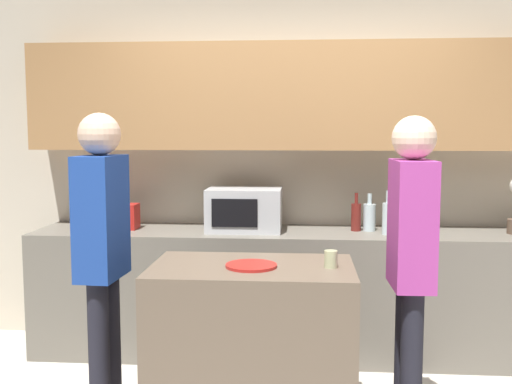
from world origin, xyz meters
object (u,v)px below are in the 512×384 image
Objects in this scene: microwave at (244,209)px; plate_on_island at (251,266)px; bottle_0 at (356,216)px; person_center at (102,243)px; bottle_4 at (408,216)px; bottle_2 at (387,218)px; cup_0 at (331,259)px; toaster at (120,216)px; bottle_1 at (369,217)px; person_left at (411,251)px; bottle_3 at (399,218)px.

plate_on_island is at bearing -82.90° from microwave.
microwave is at bearing -177.08° from bottle_0.
bottle_4 is at bearing 127.45° from person_center.
bottle_0 is 0.24m from bottle_2.
plate_on_island is 2.99× the size of cup_0.
microwave is 1.15m from bottle_4.
bottle_0 is 0.90× the size of bottle_2.
toaster is 2.99× the size of cup_0.
microwave reaches higher than bottle_1.
cup_0 is at bearing -100.59° from bottle_0.
cup_0 is (0.55, -1.21, -0.08)m from microwave.
bottle_2 is at bearing -2.91° from person_left.
bottle_4 is 0.17× the size of person_left.
cup_0 is (-0.23, -1.25, -0.04)m from bottle_0.
bottle_1 is (1.78, 0.05, 0.01)m from toaster.
bottle_3 is 1.00× the size of bottle_4.
bottle_4 is 2.16m from person_center.
plate_on_island is 0.40m from cup_0.
bottle_1 is (0.09, 0.01, -0.00)m from bottle_0.
toaster is 0.16× the size of person_left.
microwave is at bearing 97.10° from plate_on_island.
bottle_2 is 3.46× the size of cup_0.
bottle_3 reaches higher than plate_on_island.
microwave is at bearing -176.93° from bottle_4.
bottle_4 is (0.17, 0.16, -0.01)m from bottle_2.
plate_on_island is at bearing -119.52° from bottle_1.
microwave is 1.31m from person_center.
bottle_3 is (1.07, -0.04, -0.04)m from microwave.
cup_0 is (-0.60, -1.28, -0.04)m from bottle_4.
microwave is at bearing -0.10° from toaster.
cup_0 reaches higher than plate_on_island.
microwave is 0.31× the size of person_left.
toaster is 1.18m from person_center.
plate_on_island is at bearing 92.80° from person_left.
person_left reaches higher than plate_on_island.
microwave reaches higher than bottle_0.
person_center is at bearing 87.65° from person_left.
bottle_3 is 0.16× the size of person_center.
microwave is 1.88× the size of bottle_3.
bottle_4 is 1.64m from plate_on_island.
person_left reaches higher than cup_0.
bottle_1 is at bearing 131.67° from person_center.
plate_on_island is at bearing 87.20° from person_center.
bottle_0 is at bearing 63.57° from plate_on_island.
cup_0 is 0.05× the size of person_left.
cup_0 is at bearing -111.20° from bottle_2.
person_left is (0.95, -1.18, -0.04)m from microwave.
bottle_0 reaches higher than plate_on_island.
bottle_4 is (2.06, 0.06, 0.02)m from toaster.
bottle_3 is at bearing -2.07° from microwave.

